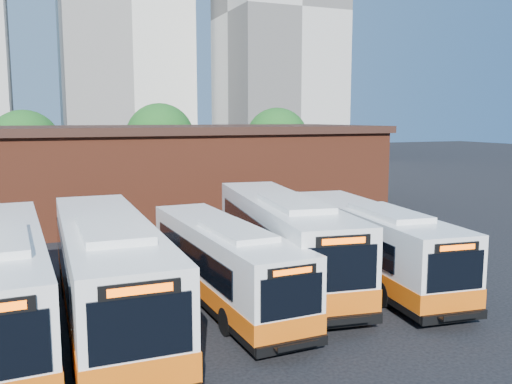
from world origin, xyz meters
name	(u,v)px	position (x,y,z in m)	size (l,w,h in m)	color
ground	(304,300)	(0.00, 0.00, 0.00)	(220.00, 220.00, 0.00)	black
bus_west	(108,274)	(-7.23, 0.54, 1.69)	(3.02, 13.74, 3.73)	white
bus_midwest	(223,265)	(-2.92, 1.06, 1.42)	(2.79, 11.56, 3.13)	white
bus_mideast	(282,241)	(0.44, 2.97, 1.68)	(4.61, 13.80, 3.70)	white
bus_east	(371,246)	(3.89, 1.32, 1.50)	(3.84, 12.32, 3.31)	white
transit_worker	(408,278)	(3.46, -1.78, 0.97)	(0.71, 0.47, 1.95)	black
depot_building	(176,170)	(0.00, 20.00, 3.26)	(28.60, 12.60, 6.40)	maroon
tree_west	(25,145)	(-10.00, 32.00, 4.64)	(6.00, 6.00, 7.65)	#382314
tree_mid	(160,138)	(2.00, 34.00, 5.08)	(6.56, 6.56, 8.36)	#382314
tree_east	(277,140)	(13.00, 31.00, 4.83)	(6.24, 6.24, 7.96)	#382314
tower_right	(278,14)	(30.00, 68.00, 24.34)	(18.00, 18.00, 49.20)	beige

